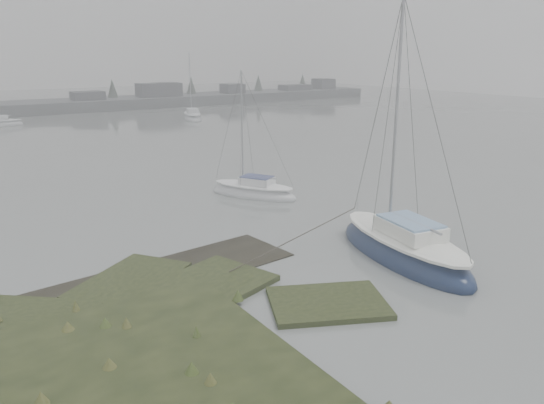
# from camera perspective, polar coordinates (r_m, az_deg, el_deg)

# --- Properties ---
(ground) EXTENTS (160.00, 160.00, 0.00)m
(ground) POSITION_cam_1_polar(r_m,az_deg,el_deg) (43.49, -21.09, 4.83)
(ground) COLOR slate
(ground) RESTS_ON ground
(far_shoreline) EXTENTS (60.00, 8.00, 4.15)m
(far_shoreline) POSITION_cam_1_polar(r_m,az_deg,el_deg) (82.32, -7.76, 11.05)
(far_shoreline) COLOR #4C4F51
(far_shoreline) RESTS_ON ground
(sailboat_main) EXTENTS (3.54, 7.52, 10.20)m
(sailboat_main) POSITION_cam_1_polar(r_m,az_deg,el_deg) (20.65, 13.93, -5.02)
(sailboat_main) COLOR #121E3D
(sailboat_main) RESTS_ON ground
(sailboat_white) EXTENTS (3.96, 5.20, 7.13)m
(sailboat_white) POSITION_cam_1_polar(r_m,az_deg,el_deg) (28.64, -1.99, 1.09)
(sailboat_white) COLOR silver
(sailboat_white) RESTS_ON ground
(sailboat_far_b) EXTENTS (3.54, 6.10, 8.18)m
(sailboat_far_b) POSITION_cam_1_polar(r_m,az_deg,el_deg) (62.65, -8.54, 9.01)
(sailboat_far_b) COLOR #B2B7BD
(sailboat_far_b) RESTS_ON ground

